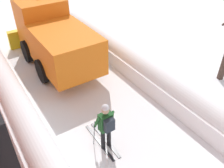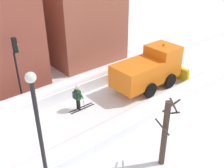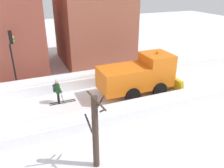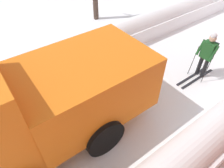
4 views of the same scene
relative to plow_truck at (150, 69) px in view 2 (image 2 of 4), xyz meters
The scene contains 9 objects.
ground_plane 1.73m from the plow_truck, 91.17° to the right, with size 80.00×80.00×0.00m, color white.
snowbank_left 3.02m from the plow_truck, 161.77° to the right, with size 1.10×36.00×1.29m.
snowbank_right 3.01m from the plow_truck, 18.46° to the right, with size 1.10×36.00×1.15m.
building_brick_mid 9.26m from the plow_truck, behind, with size 7.38×6.59×8.49m.
plow_truck is the anchor object (origin of this frame).
skier 5.92m from the plow_truck, 97.40° to the right, with size 0.62×1.80×1.81m.
traffic_light_pole 9.17m from the plow_truck, 113.55° to the right, with size 0.28×0.42×4.65m.
street_lamp 11.16m from the plow_truck, 70.72° to the right, with size 0.40×0.40×5.69m.
bare_tree_near 7.90m from the plow_truck, 42.85° to the right, with size 0.93×0.82×4.01m.
Camera 2 is at (11.37, -2.40, 9.41)m, focal length 41.50 mm.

